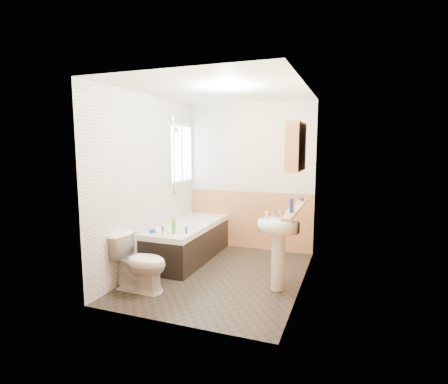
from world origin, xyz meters
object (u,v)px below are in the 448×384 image
(bathtub, at_px, (188,240))
(pine_shelf, at_px, (296,208))
(toilet, at_px, (140,263))
(sink, at_px, (278,240))
(medicine_cabinet, at_px, (296,146))

(bathtub, xyz_separation_m, pine_shelf, (1.77, -0.62, 0.74))
(bathtub, distance_m, toilet, 1.30)
(bathtub, bearing_deg, toilet, -91.32)
(sink, xyz_separation_m, medicine_cabinet, (0.17, 0.06, 1.15))
(bathtub, height_order, sink, sink)
(toilet, relative_size, sink, 0.72)
(toilet, height_order, sink, sink)
(medicine_cabinet, bearing_deg, bathtub, 160.29)
(medicine_cabinet, bearing_deg, pine_shelf, 8.16)
(medicine_cabinet, bearing_deg, toilet, -159.07)
(sink, relative_size, medicine_cabinet, 1.56)
(bathtub, xyz_separation_m, sink, (1.57, -0.69, 0.33))
(sink, bearing_deg, pine_shelf, 6.51)
(toilet, height_order, medicine_cabinet, medicine_cabinet)
(bathtub, height_order, pine_shelf, pine_shelf)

